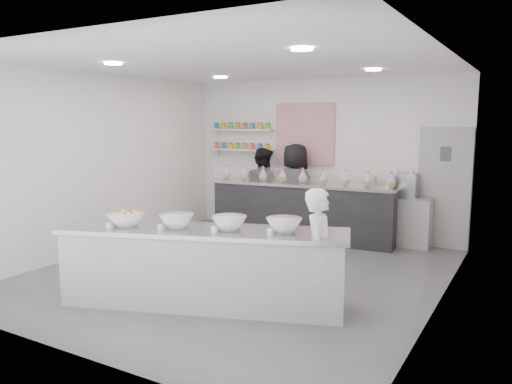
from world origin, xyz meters
TOP-DOWN VIEW (x-y plane):
  - floor at (0.00, 0.00)m, footprint 6.00×6.00m
  - ceiling at (0.00, 0.00)m, footprint 6.00×6.00m
  - back_wall at (0.00, 3.00)m, footprint 5.50×0.00m
  - left_wall at (-2.75, 0.00)m, footprint 0.00×6.00m
  - right_wall at (2.75, 0.00)m, footprint 0.00×6.00m
  - back_door at (2.30, 2.97)m, footprint 0.88×0.04m
  - pattern_panel at (-0.35, 2.98)m, footprint 1.25×0.03m
  - jar_shelf_lower at (-1.75, 2.90)m, footprint 1.45×0.22m
  - jar_shelf_upper at (-1.75, 2.90)m, footprint 1.45×0.22m
  - preserve_jars at (-1.75, 2.88)m, footprint 1.45×0.10m
  - downlight_0 at (-1.40, -1.00)m, footprint 0.24×0.24m
  - downlight_1 at (1.40, -1.00)m, footprint 0.24×0.24m
  - downlight_2 at (-1.40, 1.60)m, footprint 0.24×0.24m
  - downlight_3 at (1.40, 1.60)m, footprint 0.24×0.24m
  - prep_counter at (0.28, -1.32)m, footprint 3.52×1.89m
  - back_bar at (-0.07, 2.29)m, footprint 3.49×0.93m
  - sneeze_guard at (-0.04, 1.99)m, footprint 3.39×0.31m
  - espresso_ledge at (1.55, 2.78)m, footprint 1.21×0.38m
  - espresso_machine at (1.64, 2.78)m, footprint 0.50×0.35m
  - cup_stacks at (1.05, 2.78)m, footprint 0.25×0.24m
  - prep_bowls at (0.28, -1.32)m, footprint 2.41×1.27m
  - label_cards at (0.11, -1.82)m, footprint 2.01×0.04m
  - cookie_bags at (-0.07, 2.29)m, footprint 3.36×0.45m
  - woman_prep at (1.64, -0.97)m, footprint 0.48×0.61m
  - staff_left at (-1.07, 2.58)m, footprint 0.94×0.81m
  - staff_right at (-0.36, 2.59)m, footprint 0.94×0.68m

SIDE VIEW (x-z plane):
  - floor at x=0.00m, z-range 0.00..0.00m
  - espresso_ledge at x=1.55m, z-range 0.00..0.90m
  - prep_counter at x=0.28m, z-range 0.00..0.94m
  - back_bar at x=-0.07m, z-range 0.00..1.07m
  - woman_prep at x=1.64m, z-range 0.00..1.48m
  - staff_left at x=-1.07m, z-range 0.00..1.68m
  - staff_right at x=-0.36m, z-range 0.00..1.78m
  - label_cards at x=0.11m, z-range 0.94..1.01m
  - prep_bowls at x=0.28m, z-range 0.94..1.11m
  - back_door at x=2.30m, z-range 0.00..2.10m
  - cup_stacks at x=1.05m, z-range 0.90..1.23m
  - espresso_machine at x=1.64m, z-range 0.90..1.28m
  - cookie_bags at x=-0.07m, z-range 1.07..1.35m
  - sneeze_guard at x=-0.04m, z-range 1.07..1.36m
  - back_wall at x=0.00m, z-range -1.25..4.25m
  - left_wall at x=-2.75m, z-range -1.50..4.50m
  - right_wall at x=2.75m, z-range -1.50..4.50m
  - jar_shelf_lower at x=-1.75m, z-range 1.58..1.62m
  - preserve_jars at x=-1.75m, z-range 1.60..2.16m
  - pattern_panel at x=-0.35m, z-range 1.35..2.55m
  - jar_shelf_upper at x=-1.75m, z-range 2.00..2.04m
  - downlight_0 at x=-1.40m, z-range 2.97..2.99m
  - downlight_1 at x=1.40m, z-range 2.97..2.99m
  - downlight_2 at x=-1.40m, z-range 2.97..2.99m
  - downlight_3 at x=1.40m, z-range 2.97..2.99m
  - ceiling at x=0.00m, z-range 3.00..3.00m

